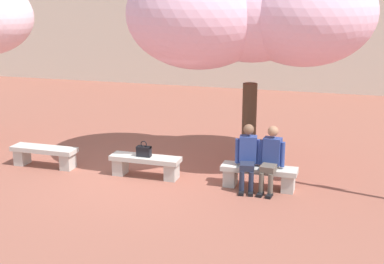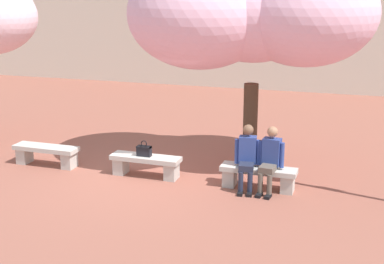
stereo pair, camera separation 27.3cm
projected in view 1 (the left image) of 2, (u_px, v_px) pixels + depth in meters
ground_plane at (146, 177)px, 11.33m from camera, size 100.00×100.00×0.00m
stone_bench_west_end at (44, 154)px, 11.89m from camera, size 1.51×0.44×0.45m
stone_bench_near_west at (145, 163)px, 11.25m from camera, size 1.51×0.44×0.45m
stone_bench_center at (259, 174)px, 10.60m from camera, size 1.51×0.44×0.45m
person_seated_left at (248, 154)px, 10.51m from camera, size 0.51×0.71×1.29m
person_seated_right at (271, 156)px, 10.39m from camera, size 0.51×0.71×1.29m
handbag at (144, 151)px, 11.17m from camera, size 0.30×0.15×0.34m
cherry_tree_main at (250, 14)px, 11.15m from camera, size 5.15×3.53×4.49m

